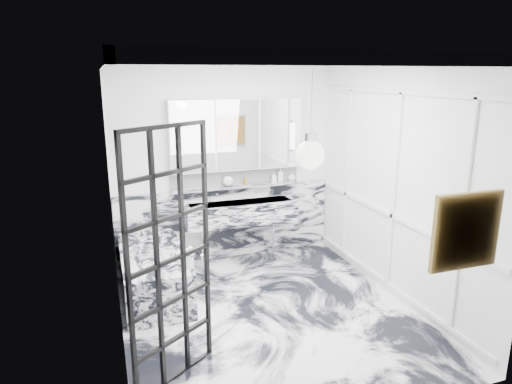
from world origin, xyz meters
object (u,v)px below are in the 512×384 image
object	(u,v)px
bathtub	(154,273)
crittall_door	(171,260)
mirror_cabinet	(237,135)
trough_sink	(241,212)

from	to	relation	value
bathtub	crittall_door	bearing A→B (deg)	-90.08
crittall_door	bathtub	size ratio (longest dim) A/B	1.37
mirror_cabinet	bathtub	world-z (taller)	mirror_cabinet
mirror_cabinet	trough_sink	bearing A→B (deg)	-90.00
crittall_door	trough_sink	distance (m)	2.73
trough_sink	bathtub	world-z (taller)	trough_sink
crittall_door	trough_sink	bearing A→B (deg)	26.10
trough_sink	mirror_cabinet	world-z (taller)	mirror_cabinet
mirror_cabinet	bathtub	xyz separation A→B (m)	(-1.32, -0.83, -1.54)
bathtub	trough_sink	bearing A→B (deg)	26.48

